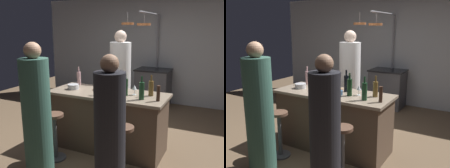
# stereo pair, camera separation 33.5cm
# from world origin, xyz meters

# --- Properties ---
(ground_plane) EXTENTS (9.00, 9.00, 0.00)m
(ground_plane) POSITION_xyz_m (0.00, 0.00, 0.00)
(ground_plane) COLOR brown
(back_wall) EXTENTS (6.40, 0.16, 2.60)m
(back_wall) POSITION_xyz_m (0.00, 2.85, 1.30)
(back_wall) COLOR #B2B7BC
(back_wall) RESTS_ON ground_plane
(kitchen_island) EXTENTS (1.80, 0.72, 0.90)m
(kitchen_island) POSITION_xyz_m (0.00, 0.00, 0.45)
(kitchen_island) COLOR brown
(kitchen_island) RESTS_ON ground_plane
(stove_range) EXTENTS (0.80, 0.64, 0.89)m
(stove_range) POSITION_xyz_m (0.00, 2.45, 0.45)
(stove_range) COLOR #47474C
(stove_range) RESTS_ON ground_plane
(chef) EXTENTS (0.38, 0.38, 1.81)m
(chef) POSITION_xyz_m (-0.17, 0.85, 0.84)
(chef) COLOR white
(chef) RESTS_ON ground_plane
(bar_stool_left) EXTENTS (0.28, 0.28, 0.68)m
(bar_stool_left) POSITION_xyz_m (-0.53, -0.62, 0.38)
(bar_stool_left) COLOR #4C4C51
(bar_stool_left) RESTS_ON ground_plane
(guest_left) EXTENTS (0.36, 0.36, 1.69)m
(guest_left) POSITION_xyz_m (-0.49, -0.99, 0.78)
(guest_left) COLOR #33594C
(guest_left) RESTS_ON ground_plane
(bar_stool_right) EXTENTS (0.28, 0.28, 0.68)m
(bar_stool_right) POSITION_xyz_m (0.52, -0.62, 0.38)
(bar_stool_right) COLOR #4C4C51
(bar_stool_right) RESTS_ON ground_plane
(guest_right) EXTENTS (0.34, 0.34, 1.60)m
(guest_right) POSITION_xyz_m (0.53, -1.01, 0.74)
(guest_right) COLOR black
(guest_right) RESTS_ON ground_plane
(overhead_pot_rack) EXTENTS (0.61, 1.40, 2.17)m
(overhead_pot_rack) POSITION_xyz_m (-0.06, 1.98, 1.66)
(overhead_pot_rack) COLOR gray
(overhead_pot_rack) RESTS_ON ground_plane
(potted_plant) EXTENTS (0.36, 0.36, 0.52)m
(potted_plant) POSITION_xyz_m (-1.80, 1.47, 0.30)
(potted_plant) COLOR brown
(potted_plant) RESTS_ON ground_plane
(cutting_board) EXTENTS (0.32, 0.22, 0.02)m
(cutting_board) POSITION_xyz_m (-0.11, 0.12, 0.91)
(cutting_board) COLOR #997047
(cutting_board) RESTS_ON kitchen_island
(pepper_mill) EXTENTS (0.05, 0.05, 0.21)m
(pepper_mill) POSITION_xyz_m (0.80, -0.11, 1.01)
(pepper_mill) COLOR #382319
(pepper_mill) RESTS_ON kitchen_island
(wine_bottle_dark) EXTENTS (0.07, 0.07, 0.33)m
(wine_bottle_dark) POSITION_xyz_m (0.15, 0.14, 1.03)
(wine_bottle_dark) COLOR black
(wine_bottle_dark) RESTS_ON kitchen_island
(wine_bottle_red) EXTENTS (0.07, 0.07, 0.33)m
(wine_bottle_red) POSITION_xyz_m (0.30, -0.04, 1.03)
(wine_bottle_red) COLOR #143319
(wine_bottle_red) RESTS_ON kitchen_island
(wine_bottle_amber) EXTENTS (0.07, 0.07, 0.30)m
(wine_bottle_amber) POSITION_xyz_m (0.64, 0.10, 1.01)
(wine_bottle_amber) COLOR brown
(wine_bottle_amber) RESTS_ON kitchen_island
(wine_bottle_rose) EXTENTS (0.07, 0.07, 0.31)m
(wine_bottle_rose) POSITION_xyz_m (-0.67, 0.25, 1.02)
(wine_bottle_rose) COLOR #B78C8E
(wine_bottle_rose) RESTS_ON kitchen_island
(wine_bottle_green) EXTENTS (0.07, 0.07, 0.32)m
(wine_bottle_green) POSITION_xyz_m (0.58, -0.13, 1.03)
(wine_bottle_green) COLOR #193D23
(wine_bottle_green) RESTS_ON kitchen_island
(wine_glass_near_right_guest) EXTENTS (0.07, 0.07, 0.15)m
(wine_glass_near_right_guest) POSITION_xyz_m (0.41, 0.05, 1.01)
(wine_glass_near_right_guest) COLOR silver
(wine_glass_near_right_guest) RESTS_ON kitchen_island
(wine_glass_near_left_guest) EXTENTS (0.07, 0.07, 0.15)m
(wine_glass_near_left_guest) POSITION_xyz_m (-0.09, -0.22, 1.01)
(wine_glass_near_left_guest) COLOR silver
(wine_glass_near_left_guest) RESTS_ON kitchen_island
(mixing_bowl_steel) EXTENTS (0.18, 0.18, 0.08)m
(mixing_bowl_steel) POSITION_xyz_m (-0.59, -0.04, 0.94)
(mixing_bowl_steel) COLOR #B7B7BC
(mixing_bowl_steel) RESTS_ON kitchen_island
(mixing_bowl_blue) EXTENTS (0.17, 0.17, 0.06)m
(mixing_bowl_blue) POSITION_xyz_m (0.11, -0.08, 0.93)
(mixing_bowl_blue) COLOR #334C6B
(mixing_bowl_blue) RESTS_ON kitchen_island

